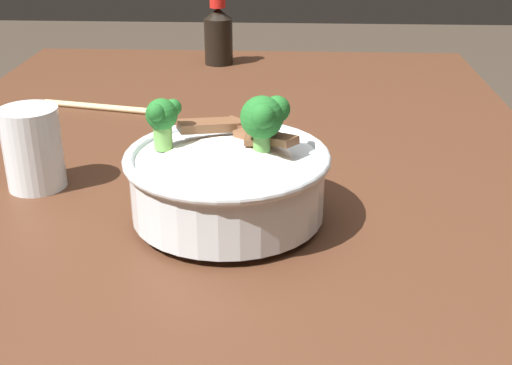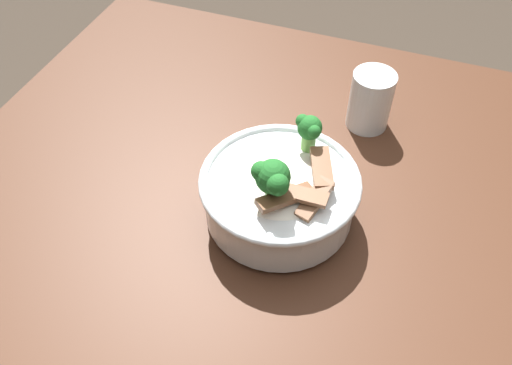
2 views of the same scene
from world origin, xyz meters
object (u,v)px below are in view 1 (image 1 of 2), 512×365
(rice_bowl, at_px, (228,177))
(chopsticks_pair, at_px, (105,107))
(drinking_glass, at_px, (34,154))
(soy_sauce_bottle, at_px, (218,35))

(rice_bowl, distance_m, chopsticks_pair, 0.42)
(drinking_glass, xyz_separation_m, chopsticks_pair, (-0.28, 0.01, -0.04))
(rice_bowl, xyz_separation_m, drinking_glass, (-0.07, -0.23, -0.01))
(soy_sauce_bottle, bearing_deg, chopsticks_pair, -27.29)
(rice_bowl, height_order, soy_sauce_bottle, rice_bowl)
(drinking_glass, bearing_deg, soy_sauce_bottle, 164.86)
(drinking_glass, height_order, soy_sauce_bottle, soy_sauce_bottle)
(chopsticks_pair, bearing_deg, drinking_glass, -1.19)
(rice_bowl, height_order, chopsticks_pair, rice_bowl)
(chopsticks_pair, xyz_separation_m, soy_sauce_bottle, (-0.29, 0.15, 0.05))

